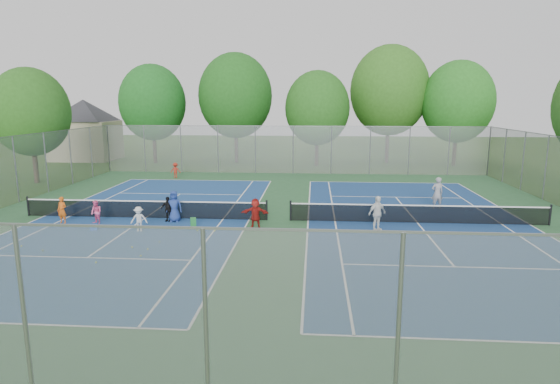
{
  "coord_description": "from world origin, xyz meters",
  "views": [
    {
      "loc": [
        1.79,
        -23.2,
        6.02
      ],
      "look_at": [
        0.0,
        1.0,
        1.3
      ],
      "focal_mm": 30.0,
      "sensor_mm": 36.0,
      "label": 1
    }
  ],
  "objects_px": {
    "net_right": "(418,214)",
    "instructor": "(437,193)",
    "ball_hopper": "(193,223)",
    "net_left": "(145,210)",
    "ball_crate": "(94,227)"
  },
  "relations": [
    {
      "from": "net_right",
      "to": "ball_hopper",
      "type": "xyz_separation_m",
      "value": [
        -10.98,
        -1.8,
        -0.2
      ]
    },
    {
      "from": "ball_hopper",
      "to": "instructor",
      "type": "relative_size",
      "value": 0.28
    },
    {
      "from": "net_left",
      "to": "instructor",
      "type": "bearing_deg",
      "value": 11.93
    },
    {
      "from": "net_left",
      "to": "ball_hopper",
      "type": "bearing_deg",
      "value": -30.8
    },
    {
      "from": "ball_crate",
      "to": "net_right",
      "type": "bearing_deg",
      "value": 8.87
    },
    {
      "from": "ball_hopper",
      "to": "instructor",
      "type": "bearing_deg",
      "value": 21.93
    },
    {
      "from": "ball_hopper",
      "to": "net_left",
      "type": "bearing_deg",
      "value": 149.2
    },
    {
      "from": "ball_crate",
      "to": "net_left",
      "type": "bearing_deg",
      "value": 56.25
    },
    {
      "from": "ball_hopper",
      "to": "instructor",
      "type": "xyz_separation_m",
      "value": [
        12.74,
        5.13,
        0.65
      ]
    },
    {
      "from": "ball_crate",
      "to": "instructor",
      "type": "height_order",
      "value": "instructor"
    },
    {
      "from": "net_left",
      "to": "ball_crate",
      "type": "bearing_deg",
      "value": -123.75
    },
    {
      "from": "net_right",
      "to": "ball_hopper",
      "type": "bearing_deg",
      "value": -170.69
    },
    {
      "from": "net_left",
      "to": "instructor",
      "type": "height_order",
      "value": "instructor"
    },
    {
      "from": "instructor",
      "to": "ball_hopper",
      "type": "bearing_deg",
      "value": 15.05
    },
    {
      "from": "net_right",
      "to": "instructor",
      "type": "distance_m",
      "value": 3.8
    }
  ]
}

